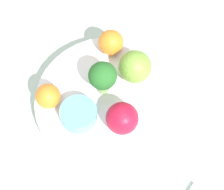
{
  "coord_description": "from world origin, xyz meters",
  "views": [
    {
      "loc": [
        -0.23,
        0.19,
        0.59
      ],
      "look_at": [
        0.0,
        0.0,
        0.06
      ],
      "focal_mm": 60.0,
      "sensor_mm": 36.0,
      "label": 1
    }
  ],
  "objects_px": {
    "apple_green": "(135,67)",
    "apple_red": "(122,118)",
    "broccoli": "(103,76)",
    "orange_back": "(48,96)",
    "bowl": "(112,103)",
    "orange_front": "(111,42)",
    "small_cup": "(79,114)"
  },
  "relations": [
    {
      "from": "orange_back",
      "to": "broccoli",
      "type": "bearing_deg",
      "value": -114.32
    },
    {
      "from": "bowl",
      "to": "small_cup",
      "type": "height_order",
      "value": "small_cup"
    },
    {
      "from": "bowl",
      "to": "apple_green",
      "type": "distance_m",
      "value": 0.07
    },
    {
      "from": "orange_front",
      "to": "apple_red",
      "type": "bearing_deg",
      "value": 146.1
    },
    {
      "from": "orange_front",
      "to": "apple_green",
      "type": "bearing_deg",
      "value": 175.8
    },
    {
      "from": "orange_front",
      "to": "orange_back",
      "type": "distance_m",
      "value": 0.14
    },
    {
      "from": "apple_green",
      "to": "orange_front",
      "type": "distance_m",
      "value": 0.07
    },
    {
      "from": "orange_back",
      "to": "small_cup",
      "type": "height_order",
      "value": "orange_back"
    },
    {
      "from": "bowl",
      "to": "apple_red",
      "type": "height_order",
      "value": "apple_red"
    },
    {
      "from": "small_cup",
      "to": "broccoli",
      "type": "bearing_deg",
      "value": -76.45
    },
    {
      "from": "apple_red",
      "to": "orange_back",
      "type": "height_order",
      "value": "apple_red"
    },
    {
      "from": "bowl",
      "to": "apple_green",
      "type": "height_order",
      "value": "apple_green"
    },
    {
      "from": "bowl",
      "to": "orange_front",
      "type": "relative_size",
      "value": 5.76
    },
    {
      "from": "apple_green",
      "to": "orange_back",
      "type": "relative_size",
      "value": 1.35
    },
    {
      "from": "orange_back",
      "to": "small_cup",
      "type": "distance_m",
      "value": 0.06
    },
    {
      "from": "broccoli",
      "to": "orange_back",
      "type": "distance_m",
      "value": 0.09
    },
    {
      "from": "apple_green",
      "to": "apple_red",
      "type": "bearing_deg",
      "value": 125.86
    },
    {
      "from": "bowl",
      "to": "apple_red",
      "type": "distance_m",
      "value": 0.07
    },
    {
      "from": "bowl",
      "to": "apple_red",
      "type": "xyz_separation_m",
      "value": [
        -0.05,
        0.02,
        0.04
      ]
    },
    {
      "from": "apple_red",
      "to": "apple_green",
      "type": "xyz_separation_m",
      "value": [
        0.06,
        -0.08,
        0.0
      ]
    },
    {
      "from": "bowl",
      "to": "orange_back",
      "type": "distance_m",
      "value": 0.11
    },
    {
      "from": "small_cup",
      "to": "orange_front",
      "type": "bearing_deg",
      "value": -61.51
    },
    {
      "from": "apple_green",
      "to": "orange_front",
      "type": "xyz_separation_m",
      "value": [
        0.07,
        -0.0,
        -0.01
      ]
    },
    {
      "from": "apple_green",
      "to": "orange_back",
      "type": "xyz_separation_m",
      "value": [
        0.05,
        0.14,
        -0.01
      ]
    },
    {
      "from": "apple_red",
      "to": "orange_front",
      "type": "bearing_deg",
      "value": -33.9
    },
    {
      "from": "apple_green",
      "to": "broccoli",
      "type": "bearing_deg",
      "value": 75.88
    },
    {
      "from": "broccoli",
      "to": "apple_green",
      "type": "distance_m",
      "value": 0.06
    },
    {
      "from": "apple_green",
      "to": "small_cup",
      "type": "xyz_separation_m",
      "value": [
        -0.0,
        0.12,
        -0.02
      ]
    },
    {
      "from": "orange_front",
      "to": "small_cup",
      "type": "bearing_deg",
      "value": 118.49
    },
    {
      "from": "broccoli",
      "to": "apple_red",
      "type": "relative_size",
      "value": 1.26
    },
    {
      "from": "bowl",
      "to": "apple_green",
      "type": "relative_size",
      "value": 4.65
    },
    {
      "from": "orange_front",
      "to": "small_cup",
      "type": "relative_size",
      "value": 0.75
    }
  ]
}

